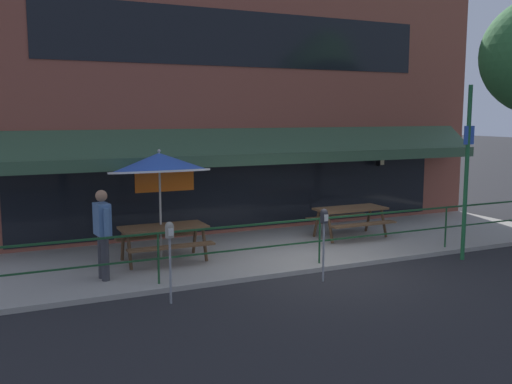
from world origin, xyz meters
TOP-DOWN VIEW (x-y plane):
  - ground_plane at (0.00, 0.00)m, footprint 120.00×120.00m
  - patio_deck at (0.00, 2.00)m, footprint 15.00×4.00m
  - restaurant_building at (0.00, 4.22)m, footprint 15.00×1.60m
  - patio_railing at (0.00, 0.30)m, footprint 13.84×0.04m
  - picnic_table_left at (-2.91, 1.83)m, footprint 1.80×1.42m
  - picnic_table_centre at (2.03, 2.15)m, footprint 1.80×1.42m
  - patio_umbrella_left at (-2.91, 2.03)m, footprint 2.14×2.14m
  - pedestrian_walking at (-4.31, 1.02)m, footprint 0.29×0.62m
  - parking_meter_near at (-3.49, -0.59)m, footprint 0.15×0.16m
  - parking_meter_far at (-0.44, -0.57)m, footprint 0.15×0.16m
  - street_sign_pole at (3.25, -0.45)m, footprint 0.28×0.09m

SIDE VIEW (x-z plane):
  - ground_plane at x=0.00m, z-range 0.00..0.00m
  - patio_deck at x=0.00m, z-range 0.00..0.10m
  - picnic_table_left at x=-2.91m, z-range 0.33..1.08m
  - picnic_table_centre at x=2.03m, z-range 0.33..1.08m
  - patio_railing at x=0.00m, z-range 0.32..1.28m
  - pedestrian_walking at x=-4.31m, z-range 0.20..1.91m
  - parking_meter_near at x=-3.49m, z-range 0.44..1.86m
  - parking_meter_far at x=-0.44m, z-range 0.44..1.86m
  - street_sign_pole at x=3.25m, z-range 0.06..3.89m
  - patio_umbrella_left at x=-2.91m, z-range 0.98..3.38m
  - restaurant_building at x=0.00m, z-range -0.02..7.28m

